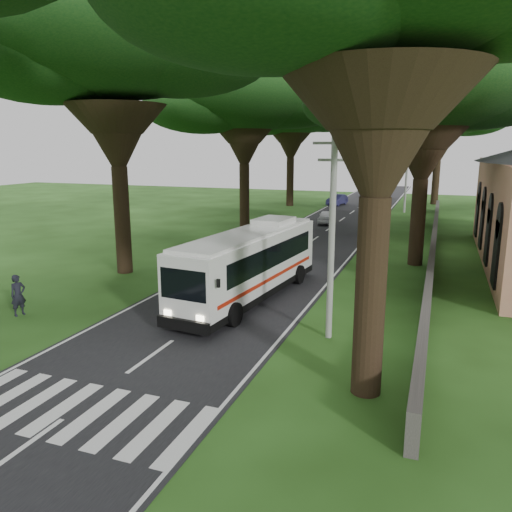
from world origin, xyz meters
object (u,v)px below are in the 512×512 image
Objects in this scene: pole_mid at (388,189)px; pedestrian at (18,295)px; pole_near at (332,232)px; distant_car_a at (327,217)px; coach_bus at (250,263)px; pole_far at (406,175)px; distant_car_c at (381,193)px; distant_car_b at (337,200)px.

pole_mid is 4.36× the size of pedestrian.
pole_near is at bearing -90.00° from pole_mid.
pole_mid is 26.06m from pedestrian.
pedestrian is (-6.92, -30.93, 0.25)m from distant_car_a.
pole_mid is (0.00, 20.00, 0.00)m from pole_near.
pole_mid reaches higher than coach_bus.
distant_car_a is at bearing 126.12° from pole_mid.
pedestrian is (-13.33, -42.16, -3.26)m from pole_far.
pedestrian is (-9.07, -56.61, 0.15)m from distant_car_c.
pole_near is 1.96× the size of distant_car_b.
distant_car_c is at bearing 94.47° from pole_near.
pole_far is at bearing -126.66° from distant_car_a.
pole_mid is 26.11m from distant_car_b.
pole_near is 20.00m from pole_mid.
pole_far is (0.00, 40.00, 0.00)m from pole_near.
pole_near is 40.00m from pole_far.
distant_car_a is at bearing 5.21° from pedestrian.
pole_far is 15.45m from distant_car_c.
pole_far is at bearing 0.29° from pedestrian.
coach_bus is at bearing -73.99° from distant_car_b.
pole_mid is 11.42m from distant_car_a.
pole_near and pole_far have the same top height.
pole_far is at bearing 90.00° from pole_near.
pedestrian is (-13.33, -22.16, -3.26)m from pole_mid.
distant_car_b is at bearing 152.40° from pole_far.
pole_near is 29.69m from distant_car_a.
pole_mid is 20.00m from pole_far.
distant_car_a is (-1.71, 25.07, -1.13)m from coach_bus.
distant_car_c is at bearing 106.40° from pole_far.
coach_bus is 40.93m from distant_car_b.
pole_mid is 2.15× the size of distant_car_a.
pole_near is 1.57× the size of distant_car_c.
pole_mid is at bearing -13.20° from pedestrian.
pedestrian is at bearing 70.44° from distant_car_a.
pedestrian is (-8.63, -5.86, -0.87)m from coach_bus.
distant_car_a is at bearing -71.71° from distant_car_b.
distant_car_a is 31.70m from pedestrian.
coach_bus is 2.26× the size of distant_car_c.
distant_car_b is (-2.09, 15.67, 0.04)m from distant_car_a.
distant_car_c reaches higher than distant_car_a.
distant_car_b is at bearing 109.17° from pole_mid.
pole_near is 0.70× the size of coach_bus.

